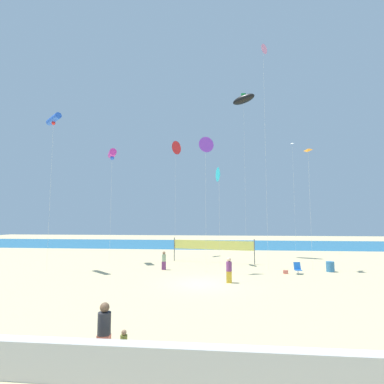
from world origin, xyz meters
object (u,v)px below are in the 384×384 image
Objects in this scene: beachgoer_sage_shirt at (164,260)px; volleyball_net at (213,246)px; beach_handbag at (286,272)px; kite_pink_delta at (263,51)px; toddler_figure at (124,344)px; kite_white_diamond at (293,151)px; trash_barrel at (330,267)px; kite_blue_tube at (54,119)px; kite_cyan_delta at (219,175)px; kite_violet_delta at (205,145)px; beachgoer_plum_shirt at (229,269)px; kite_red_delta at (175,148)px; kite_orange_diamond at (308,151)px; mother_figure at (104,330)px; kite_black_inflatable at (244,99)px; folding_beach_chair at (298,268)px; kite_magenta_tube at (112,154)px.

volleyball_net is at bearing -106.84° from beachgoer_sage_shirt.
beach_handbag is 0.02× the size of kite_pink_delta.
toddler_figure is 34.76m from kite_white_diamond.
kite_blue_tube is at bearing -175.14° from trash_barrel.
kite_pink_delta reaches higher than kite_cyan_delta.
kite_pink_delta reaches higher than kite_violet_delta.
beachgoer_plum_shirt is 19.46m from kite_blue_tube.
kite_red_delta is (-0.61, 9.85, 12.22)m from beachgoer_sage_shirt.
kite_orange_diamond reaches higher than volleyball_net.
kite_white_diamond reaches higher than mother_figure.
kite_blue_tube is at bearing 33.78° from beachgoer_sage_shirt.
beachgoer_plum_shirt is 1.09× the size of beachgoer_sage_shirt.
beach_handbag is (9.91, -0.89, -0.68)m from beachgoer_sage_shirt.
kite_white_diamond is (10.35, 9.32, 11.60)m from volleyball_net.
kite_violet_delta is (-1.74, 3.61, 9.56)m from beachgoer_plum_shirt.
toddler_figure is 0.06× the size of kite_white_diamond.
kite_pink_delta is at bearing 50.50° from mother_figure.
kite_black_inflatable is 11.99m from kite_cyan_delta.
kite_violet_delta reaches higher than toddler_figure.
beachgoer_plum_shirt is 6.67m from folding_beach_chair.
beach_handbag is 10.34m from kite_orange_diamond.
folding_beach_chair is 19.66m from kite_pink_delta.
kite_pink_delta is (-0.98, 2.21, 19.77)m from beach_handbag.
kite_pink_delta is at bearing -25.27° from kite_cyan_delta.
kite_magenta_tube is at bearing -129.38° from kite_red_delta.
beachgoer_sage_shirt is 13.77m from trash_barrel.
kite_magenta_tube is at bearing -164.27° from folding_beach_chair.
folding_beach_chair is at bearing 2.07° from kite_blue_tube.
beachgoer_sage_shirt is at bearing 110.25° from toddler_figure.
mother_figure is 0.15× the size of kite_violet_delta.
kite_pink_delta is 8.08m from kite_black_inflatable.
kite_orange_diamond is (6.98, 5.14, 9.18)m from beachgoer_plum_shirt.
folding_beach_chair is at bearing 4.10° from beach_handbag.
kite_red_delta is at bearing 111.40° from kite_violet_delta.
kite_magenta_tube reaches higher than trash_barrel.
beachgoer_plum_shirt reaches higher than trash_barrel.
kite_cyan_delta is at bearing 159.94° from kite_orange_diamond.
kite_violet_delta is at bearing 2.32° from kite_blue_tube.
kite_cyan_delta is at bearing 18.76° from kite_blue_tube.
kite_violet_delta is at bearing 65.35° from mother_figure.
toddler_figure is at bearing -122.37° from kite_orange_diamond.
trash_barrel is 0.06× the size of kite_red_delta.
trash_barrel is at bearing -92.61° from kite_white_diamond.
beach_handbag is (-3.85, -1.31, -0.27)m from trash_barrel.
trash_barrel is at bearing -17.67° from kite_cyan_delta.
kite_violet_delta reaches higher than kite_orange_diamond.
toddler_figure is 26.92m from kite_pink_delta.
beachgoer_sage_shirt is 0.14× the size of kite_violet_delta.
kite_black_inflatable is (7.71, 9.20, 17.80)m from beachgoer_sage_shirt.
mother_figure is 0.18× the size of kite_cyan_delta.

